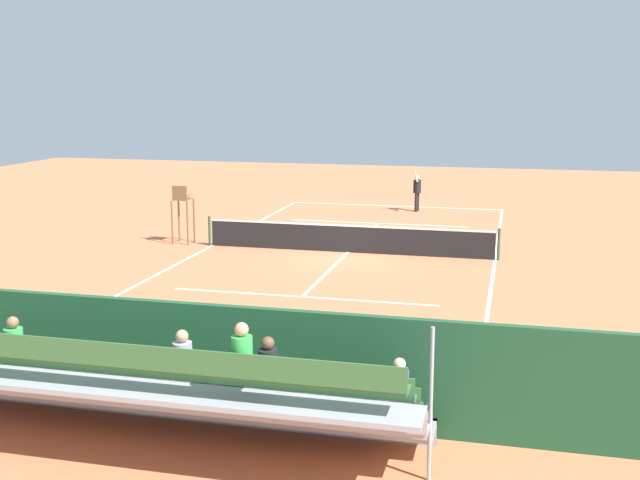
{
  "coord_description": "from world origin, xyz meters",
  "views": [
    {
      "loc": [
        -5.54,
        26.32,
        5.72
      ],
      "look_at": [
        0.0,
        4.0,
        1.2
      ],
      "focal_mm": 44.51,
      "sensor_mm": 36.0,
      "label": 1
    }
  ],
  "objects_px": {
    "bleacher_stand": "(152,389)",
    "tennis_racket": "(401,210)",
    "tennis_player": "(417,189)",
    "tennis_net": "(348,238)",
    "umpire_chair": "(182,208)",
    "tennis_ball_far": "(452,221)",
    "courtside_bench": "(285,375)",
    "tennis_ball_near": "(431,218)",
    "equipment_bag": "(200,389)"
  },
  "relations": [
    {
      "from": "tennis_racket",
      "to": "bleacher_stand",
      "type": "bearing_deg",
      "value": 89.13
    },
    {
      "from": "tennis_racket",
      "to": "tennis_ball_near",
      "type": "bearing_deg",
      "value": 130.29
    },
    {
      "from": "courtside_bench",
      "to": "tennis_ball_near",
      "type": "height_order",
      "value": "courtside_bench"
    },
    {
      "from": "equipment_bag",
      "to": "tennis_player",
      "type": "relative_size",
      "value": 0.47
    },
    {
      "from": "tennis_ball_near",
      "to": "bleacher_stand",
      "type": "bearing_deg",
      "value": 85.11
    },
    {
      "from": "tennis_net",
      "to": "tennis_player",
      "type": "distance_m",
      "value": 9.73
    },
    {
      "from": "tennis_net",
      "to": "equipment_bag",
      "type": "bearing_deg",
      "value": 90.16
    },
    {
      "from": "bleacher_stand",
      "to": "tennis_ball_near",
      "type": "distance_m",
      "value": 23.3
    },
    {
      "from": "umpire_chair",
      "to": "tennis_ball_near",
      "type": "bearing_deg",
      "value": -137.0
    },
    {
      "from": "umpire_chair",
      "to": "tennis_ball_near",
      "type": "height_order",
      "value": "umpire_chair"
    },
    {
      "from": "tennis_ball_far",
      "to": "bleacher_stand",
      "type": "bearing_deg",
      "value": 82.56
    },
    {
      "from": "equipment_bag",
      "to": "tennis_player",
      "type": "distance_m",
      "value": 23.09
    },
    {
      "from": "tennis_net",
      "to": "tennis_ball_near",
      "type": "relative_size",
      "value": 156.06
    },
    {
      "from": "tennis_racket",
      "to": "tennis_player",
      "type": "bearing_deg",
      "value": 174.36
    },
    {
      "from": "tennis_net",
      "to": "courtside_bench",
      "type": "height_order",
      "value": "tennis_net"
    },
    {
      "from": "bleacher_stand",
      "to": "tennis_racket",
      "type": "xyz_separation_m",
      "value": [
        -0.38,
        -25.09,
        -0.92
      ]
    },
    {
      "from": "courtside_bench",
      "to": "tennis_ball_far",
      "type": "height_order",
      "value": "courtside_bench"
    },
    {
      "from": "tennis_net",
      "to": "tennis_ball_near",
      "type": "xyz_separation_m",
      "value": [
        -2.05,
        -7.83,
        -0.47
      ]
    },
    {
      "from": "equipment_bag",
      "to": "bleacher_stand",
      "type": "bearing_deg",
      "value": 90.75
    },
    {
      "from": "tennis_player",
      "to": "equipment_bag",
      "type": "bearing_deg",
      "value": 87.13
    },
    {
      "from": "tennis_net",
      "to": "equipment_bag",
      "type": "distance_m",
      "value": 13.4
    },
    {
      "from": "equipment_bag",
      "to": "tennis_ball_far",
      "type": "relative_size",
      "value": 13.64
    },
    {
      "from": "equipment_bag",
      "to": "tennis_ball_near",
      "type": "relative_size",
      "value": 13.64
    },
    {
      "from": "tennis_ball_far",
      "to": "courtside_bench",
      "type": "bearing_deg",
      "value": 86.17
    },
    {
      "from": "tennis_player",
      "to": "tennis_ball_far",
      "type": "height_order",
      "value": "tennis_player"
    },
    {
      "from": "courtside_bench",
      "to": "tennis_net",
      "type": "bearing_deg",
      "value": -82.95
    },
    {
      "from": "umpire_chair",
      "to": "equipment_bag",
      "type": "height_order",
      "value": "umpire_chair"
    },
    {
      "from": "umpire_chair",
      "to": "tennis_racket",
      "type": "bearing_deg",
      "value": -124.73
    },
    {
      "from": "bleacher_stand",
      "to": "umpire_chair",
      "type": "bearing_deg",
      "value": -68.01
    },
    {
      "from": "tennis_racket",
      "to": "tennis_ball_near",
      "type": "height_order",
      "value": "tennis_ball_near"
    },
    {
      "from": "umpire_chair",
      "to": "tennis_racket",
      "type": "xyz_separation_m",
      "value": [
        -6.64,
        -9.58,
        -1.3
      ]
    },
    {
      "from": "tennis_net",
      "to": "tennis_racket",
      "type": "relative_size",
      "value": 19.64
    },
    {
      "from": "tennis_net",
      "to": "tennis_ball_far",
      "type": "relative_size",
      "value": 156.06
    },
    {
      "from": "tennis_net",
      "to": "bleacher_stand",
      "type": "bearing_deg",
      "value": 90.23
    },
    {
      "from": "equipment_bag",
      "to": "tennis_racket",
      "type": "height_order",
      "value": "equipment_bag"
    },
    {
      "from": "tennis_net",
      "to": "umpire_chair",
      "type": "relative_size",
      "value": 4.81
    },
    {
      "from": "tennis_net",
      "to": "tennis_ball_far",
      "type": "height_order",
      "value": "tennis_net"
    },
    {
      "from": "tennis_player",
      "to": "tennis_ball_near",
      "type": "height_order",
      "value": "tennis_player"
    },
    {
      "from": "courtside_bench",
      "to": "tennis_player",
      "type": "xyz_separation_m",
      "value": [
        0.45,
        -22.92,
        0.46
      ]
    },
    {
      "from": "tennis_player",
      "to": "tennis_ball_far",
      "type": "bearing_deg",
      "value": 127.06
    },
    {
      "from": "tennis_player",
      "to": "tennis_racket",
      "type": "height_order",
      "value": "tennis_player"
    },
    {
      "from": "umpire_chair",
      "to": "tennis_player",
      "type": "bearing_deg",
      "value": -127.87
    },
    {
      "from": "bleacher_stand",
      "to": "tennis_player",
      "type": "distance_m",
      "value": 25.04
    },
    {
      "from": "umpire_chair",
      "to": "equipment_bag",
      "type": "bearing_deg",
      "value": 114.74
    },
    {
      "from": "bleacher_stand",
      "to": "tennis_racket",
      "type": "height_order",
      "value": "bleacher_stand"
    },
    {
      "from": "bleacher_stand",
      "to": "umpire_chair",
      "type": "height_order",
      "value": "bleacher_stand"
    },
    {
      "from": "tennis_net",
      "to": "equipment_bag",
      "type": "xyz_separation_m",
      "value": [
        -0.04,
        13.4,
        -0.32
      ]
    },
    {
      "from": "bleacher_stand",
      "to": "tennis_player",
      "type": "bearing_deg",
      "value": -92.59
    },
    {
      "from": "tennis_ball_near",
      "to": "tennis_net",
      "type": "bearing_deg",
      "value": 75.35
    },
    {
      "from": "courtside_bench",
      "to": "tennis_racket",
      "type": "xyz_separation_m",
      "value": [
        1.2,
        -22.99,
        -0.54
      ]
    }
  ]
}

